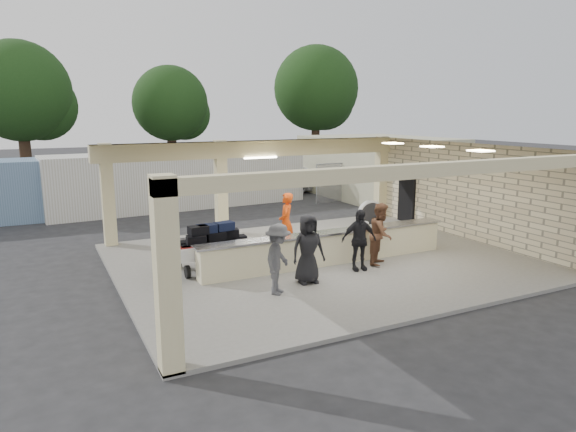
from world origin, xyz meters
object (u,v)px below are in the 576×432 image
baggage_counter (328,248)px  passenger_c (278,259)px  passenger_a (381,234)px  passenger_b (359,240)px  luggage_cart (212,244)px  baggage_handler (286,222)px  passenger_d (308,249)px  car_white_b (367,171)px  drum_fan (371,213)px  container_white (181,180)px  car_white_a (319,178)px  car_dark (289,178)px

baggage_counter → passenger_c: 3.00m
passenger_a → passenger_b: 0.95m
luggage_cart → baggage_handler: bearing=16.3°
baggage_counter → passenger_d: 1.91m
passenger_a → car_white_b: passenger_a is taller
passenger_b → car_white_b: (11.41, 15.82, -0.21)m
baggage_counter → passenger_b: size_ratio=4.63×
drum_fan → passenger_b: (-3.51, -4.29, 0.30)m
passenger_b → container_white: 12.78m
baggage_counter → car_white_a: 15.60m
baggage_counter → passenger_a: bearing=-27.9°
luggage_cart → car_white_b: car_white_b is taller
car_dark → passenger_c: bearing=171.2°
passenger_b → passenger_c: (-2.91, -0.75, 0.01)m
car_white_b → container_white: size_ratio=0.40×
passenger_d → car_dark: (7.52, 16.04, -0.37)m
drum_fan → passenger_b: size_ratio=0.61×
baggage_counter → passenger_d: passenger_d is taller
car_dark → drum_fan: bearing=-172.1°
passenger_c → passenger_d: (1.08, 0.43, 0.03)m
luggage_cart → baggage_handler: size_ratio=1.20×
container_white → car_dark: bearing=18.7°
drum_fan → container_white: container_white is taller
passenger_b → car_dark: bearing=81.6°
baggage_counter → drum_fan: size_ratio=7.53×
baggage_handler → container_white: container_white is taller
baggage_counter → car_white_b: (11.86, 14.89, 0.19)m
luggage_cart → baggage_handler: (2.76, 0.77, 0.21)m
passenger_d → car_dark: passenger_d is taller
baggage_counter → luggage_cart: bearing=162.7°
passenger_d → container_white: (0.09, 12.98, 0.32)m
baggage_handler → container_white: (-0.77, 9.94, 0.28)m
passenger_b → passenger_a: bearing=23.8°
luggage_cart → baggage_counter: bearing=-16.7°
luggage_cart → car_dark: (9.42, 13.77, -0.19)m
passenger_a → passenger_b: passenger_a is taller
passenger_a → drum_fan: bearing=17.6°
baggage_counter → container_white: 11.83m
car_white_a → baggage_counter: bearing=152.9°
drum_fan → passenger_d: size_ratio=0.59×
passenger_d → baggage_counter: bearing=47.3°
passenger_c → container_white: container_white is taller
drum_fan → car_white_a: bearing=91.7°
container_white → baggage_handler: bearing=-89.2°
baggage_handler → passenger_c: bearing=2.1°
drum_fan → passenger_d: (-5.34, -4.61, 0.34)m
passenger_b → car_white_a: (7.11, 14.57, -0.26)m
passenger_b → car_white_b: 19.51m
passenger_c → car_dark: 18.58m
baggage_handler → car_white_b: baggage_handler is taller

